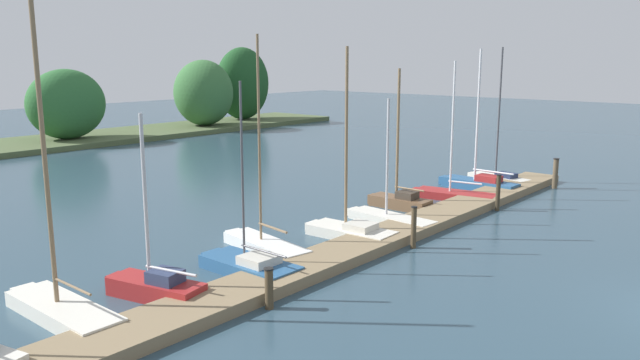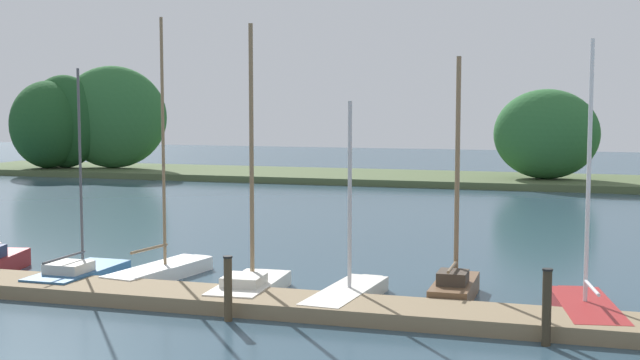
% 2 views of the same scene
% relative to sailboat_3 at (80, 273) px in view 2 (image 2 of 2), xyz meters
% --- Properties ---
extents(dock_pier, '(30.94, 1.80, 0.35)m').
position_rel_sailboat_3_xyz_m(dock_pier, '(4.96, -1.33, -0.10)').
color(dock_pier, '#847051').
rests_on(dock_pier, ground).
extents(far_shore, '(66.45, 8.66, 7.53)m').
position_rel_sailboat_3_xyz_m(far_shore, '(2.41, 31.60, 2.66)').
color(far_shore, '#4C5B38').
rests_on(far_shore, ground).
extents(sailboat_3, '(1.38, 3.56, 5.83)m').
position_rel_sailboat_3_xyz_m(sailboat_3, '(0.00, 0.00, 0.00)').
color(sailboat_3, '#285684').
rests_on(sailboat_3, ground).
extents(sailboat_4, '(1.66, 4.13, 7.25)m').
position_rel_sailboat_3_xyz_m(sailboat_4, '(1.87, 1.25, 0.03)').
color(sailboat_4, white).
rests_on(sailboat_4, ground).
extents(sailboat_5, '(1.43, 3.59, 6.89)m').
position_rel_sailboat_3_xyz_m(sailboat_5, '(5.01, -0.05, 0.08)').
color(sailboat_5, silver).
rests_on(sailboat_5, ground).
extents(sailboat_6, '(1.35, 4.06, 4.96)m').
position_rel_sailboat_3_xyz_m(sailboat_6, '(7.58, -0.03, -0.03)').
color(sailboat_6, silver).
rests_on(sailboat_6, ground).
extents(sailboat_7, '(0.96, 2.95, 6.05)m').
position_rel_sailboat_3_xyz_m(sailboat_7, '(10.05, 1.08, 0.15)').
color(sailboat_7, brown).
rests_on(sailboat_7, ground).
extents(sailboat_8, '(1.83, 4.10, 6.35)m').
position_rel_sailboat_3_xyz_m(sailboat_8, '(13.18, 0.17, -0.00)').
color(sailboat_8, maroon).
rests_on(sailboat_8, ground).
extents(mooring_piling_2, '(0.21, 0.21, 1.49)m').
position_rel_sailboat_3_xyz_m(mooring_piling_2, '(5.45, -2.52, 0.47)').
color(mooring_piling_2, '#4C3D28').
rests_on(mooring_piling_2, ground).
extents(mooring_piling_3, '(0.22, 0.22, 1.59)m').
position_rel_sailboat_3_xyz_m(mooring_piling_3, '(12.39, -2.44, 0.52)').
color(mooring_piling_3, '#3D3323').
rests_on(mooring_piling_3, ground).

